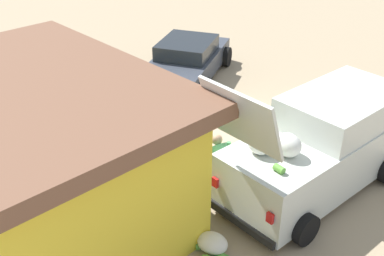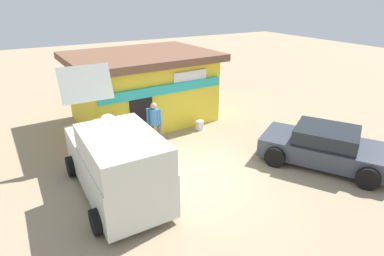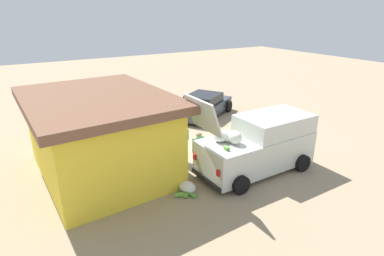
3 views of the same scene
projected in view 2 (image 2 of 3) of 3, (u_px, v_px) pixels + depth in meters
The scene contains 8 objects.
ground_plane at pixel (192, 173), 9.96m from camera, with size 60.00×60.00×0.00m, color #9E896B.
storefront_bar at pixel (142, 86), 13.72m from camera, with size 6.22×4.88×2.95m.
delivery_van at pixel (116, 161), 8.59m from camera, with size 2.19×4.82×3.16m.
parked_sedan at pixel (325, 147), 10.33m from camera, with size 3.64×4.35×1.26m.
vendor_standing at pixel (154, 121), 11.37m from camera, with size 0.48×0.48×1.69m.
customer_bending at pixel (125, 133), 10.62m from camera, with size 0.72×0.61×1.49m.
unloaded_banana_pile at pixel (90, 145), 11.40m from camera, with size 0.83×0.85×0.38m.
paint_bucket at pixel (200, 125), 13.10m from camera, with size 0.32×0.32×0.38m, color silver.
Camera 2 is at (-4.27, -7.46, 5.23)m, focal length 29.43 mm.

